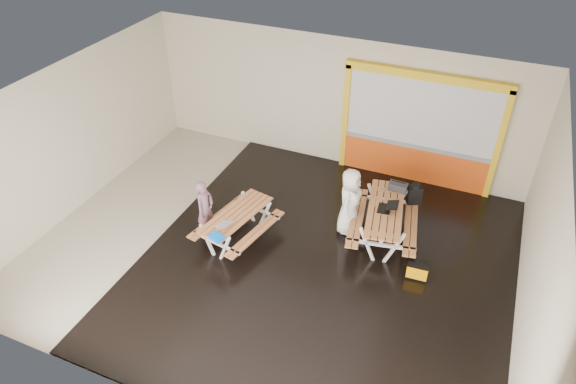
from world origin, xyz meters
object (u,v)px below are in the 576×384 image
at_px(picnic_table_right, 384,215).
at_px(person_right, 350,201).
at_px(fluke_bag, 418,270).
at_px(laptop_right, 387,207).
at_px(person_left, 205,209).
at_px(blue_pouch, 216,237).
at_px(toolbox, 398,187).
at_px(picnic_table_left, 237,220).
at_px(backpack, 415,194).
at_px(laptop_left, 224,225).
at_px(dark_case, 359,239).

height_order(picnic_table_right, person_right, person_right).
relative_size(person_right, fluke_bag, 3.51).
bearing_deg(laptop_right, person_left, -158.52).
height_order(blue_pouch, toolbox, toolbox).
relative_size(picnic_table_left, laptop_right, 4.50).
distance_m(person_right, blue_pouch, 3.01).
bearing_deg(backpack, laptop_right, -114.87).
bearing_deg(fluke_bag, person_left, -173.65).
relative_size(person_left, laptop_left, 3.62).
xyz_separation_m(person_right, backpack, (1.23, 1.00, -0.12)).
height_order(laptop_right, dark_case, laptop_right).
xyz_separation_m(person_left, blue_pouch, (0.70, -0.74, 0.01)).
height_order(picnic_table_right, toolbox, toolbox).
xyz_separation_m(person_right, toolbox, (0.86, 0.88, 0.06)).
height_order(person_left, laptop_left, person_left).
relative_size(picnic_table_right, blue_pouch, 8.20).
bearing_deg(toolbox, laptop_right, -93.33).
distance_m(laptop_right, toolbox, 0.80).
distance_m(person_right, laptop_right, 0.82).
distance_m(laptop_left, backpack, 4.36).
xyz_separation_m(blue_pouch, dark_case, (2.51, 1.85, -0.67)).
bearing_deg(dark_case, fluke_bag, -23.06).
bearing_deg(person_left, laptop_right, -65.28).
height_order(person_left, backpack, person_left).
bearing_deg(laptop_left, toolbox, 39.93).
bearing_deg(person_left, picnic_table_left, -75.09).
distance_m(laptop_right, dark_case, 0.97).
bearing_deg(dark_case, blue_pouch, -143.63).
bearing_deg(backpack, dark_case, -125.39).
bearing_deg(laptop_right, fluke_bag, -44.67).
bearing_deg(dark_case, person_left, -160.91).
xyz_separation_m(picnic_table_left, fluke_bag, (3.92, 0.37, -0.34)).
xyz_separation_m(laptop_left, backpack, (3.44, 2.68, -0.02)).
bearing_deg(toolbox, laptop_left, -140.07).
bearing_deg(picnic_table_right, backpack, 62.43).
relative_size(laptop_left, toolbox, 0.89).
height_order(person_left, blue_pouch, person_left).
bearing_deg(picnic_table_right, blue_pouch, -143.00).
xyz_separation_m(toolbox, dark_case, (-0.51, -1.13, -0.82)).
relative_size(picnic_table_left, blue_pouch, 7.26).
xyz_separation_m(picnic_table_left, blue_pouch, (0.01, -0.88, 0.22)).
relative_size(picnic_table_left, person_left, 1.50).
height_order(laptop_left, fluke_bag, laptop_left).
bearing_deg(person_right, picnic_table_left, 119.38).
relative_size(person_right, laptop_left, 4.17).
bearing_deg(backpack, picnic_table_left, -146.98).
relative_size(toolbox, dark_case, 1.10).
distance_m(picnic_table_left, laptop_left, 0.51).
bearing_deg(blue_pouch, picnic_table_right, 37.00).
xyz_separation_m(backpack, fluke_bag, (0.52, -1.84, -0.54)).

